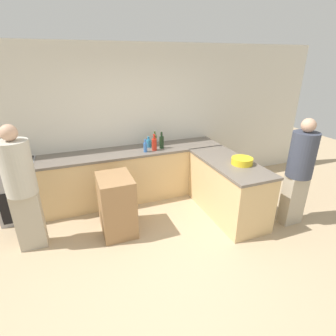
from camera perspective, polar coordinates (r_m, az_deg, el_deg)
ground_plane at (r=3.53m, az=2.14°, el=-20.93°), size 14.00×14.00×0.00m
wall_back at (r=4.92m, az=-8.62°, el=9.76°), size 8.00×0.06×2.70m
counter_back at (r=4.88m, az=-7.08°, el=-1.25°), size 3.23×0.67×0.93m
counter_peninsula at (r=4.44m, az=12.78°, el=-4.18°), size 0.69×1.58×0.93m
range_oven at (r=4.87m, az=-29.68°, el=-4.28°), size 0.61×0.59×0.94m
island_table at (r=3.96m, az=-11.11°, el=-7.89°), size 0.48×0.63×0.90m
mixing_bowl at (r=4.18m, az=15.82°, el=1.49°), size 0.33×0.33×0.10m
olive_oil_bottle at (r=4.87m, az=-2.87°, el=6.06°), size 0.07×0.07×0.27m
wine_bottle_dark at (r=4.73m, az=-1.40°, el=5.71°), size 0.08×0.08×0.30m
dish_soap_bottle at (r=4.82m, az=-4.26°, el=5.46°), size 0.09×0.09×0.20m
hot_sauce_bottle at (r=4.63m, az=-3.00°, el=5.25°), size 0.09×0.09×0.29m
water_bottle_blue at (r=4.56m, az=-4.96°, el=4.60°), size 0.06×0.06×0.23m
person_by_range at (r=3.83m, az=-29.28°, el=-3.45°), size 0.38×0.38×1.73m
person_at_peninsula at (r=4.35m, az=26.65°, el=-0.40°), size 0.37×0.37×1.68m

